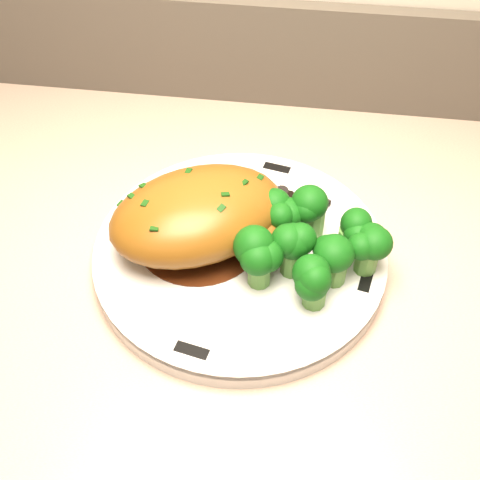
# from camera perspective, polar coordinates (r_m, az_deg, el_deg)

# --- Properties ---
(plate) EXTENTS (0.31, 0.31, 0.02)m
(plate) POSITION_cam_1_polar(r_m,az_deg,el_deg) (0.54, 0.00, -1.33)
(plate) COLOR silver
(plate) RESTS_ON counter
(rim_accent_0) EXTENTS (0.03, 0.01, 0.00)m
(rim_accent_0) POSITION_cam_1_polar(r_m,az_deg,el_deg) (0.61, 3.51, 6.82)
(rim_accent_0) COLOR black
(rim_accent_0) RESTS_ON plate
(rim_accent_1) EXTENTS (0.01, 0.03, 0.00)m
(rim_accent_1) POSITION_cam_1_polar(r_m,az_deg,el_deg) (0.57, -10.82, 2.13)
(rim_accent_1) COLOR black
(rim_accent_1) RESTS_ON plate
(rim_accent_2) EXTENTS (0.03, 0.01, 0.00)m
(rim_accent_2) POSITION_cam_1_polar(r_m,az_deg,el_deg) (0.47, -4.60, -10.41)
(rim_accent_2) COLOR black
(rim_accent_2) RESTS_ON plate
(rim_accent_3) EXTENTS (0.01, 0.03, 0.00)m
(rim_accent_3) POSITION_cam_1_polar(r_m,az_deg,el_deg) (0.52, 11.86, -3.71)
(rim_accent_3) COLOR black
(rim_accent_3) RESTS_ON plate
(gravy_pool) EXTENTS (0.11, 0.11, 0.00)m
(gravy_pool) POSITION_cam_1_polar(r_m,az_deg,el_deg) (0.54, -3.90, 0.20)
(gravy_pool) COLOR #3F1A0B
(gravy_pool) RESTS_ON plate
(chicken_breast) EXTENTS (0.19, 0.17, 0.06)m
(chicken_breast) POSITION_cam_1_polar(r_m,az_deg,el_deg) (0.52, -3.41, 2.28)
(chicken_breast) COLOR brown
(chicken_breast) RESTS_ON plate
(mushroom_pile) EXTENTS (0.08, 0.06, 0.02)m
(mushroom_pile) POSITION_cam_1_polar(r_m,az_deg,el_deg) (0.56, 3.32, 2.76)
(mushroom_pile) COLOR black
(mushroom_pile) RESTS_ON plate
(broccoli_florets) EXTENTS (0.12, 0.11, 0.04)m
(broccoli_florets) POSITION_cam_1_polar(r_m,az_deg,el_deg) (0.51, 7.08, -0.56)
(broccoli_florets) COLOR #568D3B
(broccoli_florets) RESTS_ON plate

